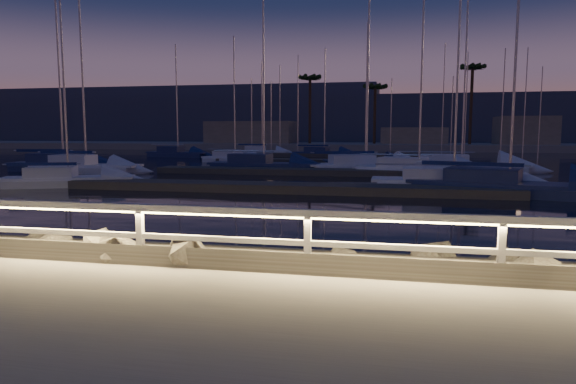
% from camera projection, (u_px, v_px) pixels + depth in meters
% --- Properties ---
extents(ground, '(400.00, 400.00, 0.00)m').
position_uv_depth(ground, '(91.00, 260.00, 9.32)').
color(ground, gray).
rests_on(ground, ground).
extents(harbor_water, '(400.00, 440.00, 0.60)m').
position_uv_depth(harbor_water, '(325.00, 174.00, 39.76)').
color(harbor_water, black).
rests_on(harbor_water, ground).
extents(guard_rail, '(44.11, 0.12, 1.06)m').
position_uv_depth(guard_rail, '(85.00, 218.00, 9.24)').
color(guard_rail, silver).
rests_on(guard_rail, ground).
extents(riprap, '(25.84, 3.04, 1.46)m').
position_uv_depth(riprap, '(153.00, 255.00, 10.29)').
color(riprap, '#646156').
rests_on(riprap, ground).
extents(floating_docks, '(22.00, 36.00, 0.40)m').
position_uv_depth(floating_docks, '(327.00, 166.00, 40.94)').
color(floating_docks, '#60594F').
rests_on(floating_docks, ground).
extents(far_shore, '(160.00, 14.00, 5.20)m').
position_uv_depth(far_shore, '(361.00, 144.00, 81.26)').
color(far_shore, gray).
rests_on(far_shore, ground).
extents(palm_left, '(3.00, 3.00, 11.20)m').
position_uv_depth(palm_left, '(310.00, 81.00, 79.72)').
color(palm_left, '#4E3A24').
rests_on(palm_left, ground).
extents(palm_center, '(3.00, 3.00, 9.70)m').
position_uv_depth(palm_center, '(375.00, 89.00, 78.80)').
color(palm_center, '#4E3A24').
rests_on(palm_center, ground).
extents(palm_right, '(3.00, 3.00, 12.20)m').
position_uv_depth(palm_right, '(473.00, 71.00, 74.70)').
color(palm_right, '#4E3A24').
rests_on(palm_right, ground).
extents(distant_hills, '(230.00, 37.50, 18.00)m').
position_uv_depth(distant_hills, '(296.00, 122.00, 143.19)').
color(distant_hills, '#3B445C').
rests_on(distant_hills, ground).
extents(sailboat_a, '(8.08, 3.53, 13.41)m').
position_uv_depth(sailboat_a, '(61.00, 164.00, 38.34)').
color(sailboat_a, navy).
rests_on(sailboat_a, ground).
extents(sailboat_b, '(6.88, 4.24, 11.39)m').
position_uv_depth(sailboat_b, '(65.00, 179.00, 27.37)').
color(sailboat_b, white).
rests_on(sailboat_b, ground).
extents(sailboat_c, '(8.72, 4.56, 14.26)m').
position_uv_depth(sailboat_c, '(415.00, 169.00, 33.75)').
color(sailboat_c, white).
rests_on(sailboat_c, ground).
extents(sailboat_d, '(9.38, 5.28, 15.31)m').
position_uv_depth(sailboat_d, '(503.00, 185.00, 23.90)').
color(sailboat_d, navy).
rests_on(sailboat_d, ground).
extents(sailboat_e, '(7.79, 2.70, 13.13)m').
position_uv_depth(sailboat_e, '(84.00, 166.00, 36.19)').
color(sailboat_e, white).
rests_on(sailboat_e, ground).
extents(sailboat_f, '(8.38, 2.97, 14.04)m').
position_uv_depth(sailboat_f, '(261.00, 165.00, 38.15)').
color(sailboat_f, navy).
rests_on(sailboat_f, ground).
extents(sailboat_g, '(8.90, 5.15, 14.60)m').
position_uv_depth(sailboat_g, '(363.00, 165.00, 37.46)').
color(sailboat_g, white).
rests_on(sailboat_g, ground).
extents(sailboat_h, '(8.14, 2.57, 13.67)m').
position_uv_depth(sailboat_h, '(449.00, 182.00, 25.79)').
color(sailboat_h, white).
rests_on(sailboat_h, ground).
extents(sailboat_i, '(7.63, 3.24, 12.66)m').
position_uv_depth(sailboat_i, '(177.00, 153.00, 58.38)').
color(sailboat_i, navy).
rests_on(sailboat_i, ground).
extents(sailboat_j, '(7.04, 4.15, 11.61)m').
position_uv_depth(sailboat_j, '(233.00, 158.00, 47.90)').
color(sailboat_j, white).
rests_on(sailboat_j, ground).
extents(sailboat_k, '(7.31, 4.07, 11.98)m').
position_uv_depth(sailboat_k, '(363.00, 161.00, 43.72)').
color(sailboat_k, navy).
rests_on(sailboat_k, ground).
extents(sailboat_l, '(9.56, 3.59, 15.81)m').
position_uv_depth(sailboat_l, '(458.00, 165.00, 37.47)').
color(sailboat_l, white).
rests_on(sailboat_l, ground).
extents(sailboat_m, '(6.82, 2.61, 11.41)m').
position_uv_depth(sailboat_m, '(261.00, 152.00, 63.45)').
color(sailboat_m, white).
rests_on(sailboat_m, ground).
extents(sailboat_n, '(7.47, 3.44, 12.29)m').
position_uv_depth(sailboat_n, '(323.00, 153.00, 58.82)').
color(sailboat_n, navy).
rests_on(sailboat_n, ground).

